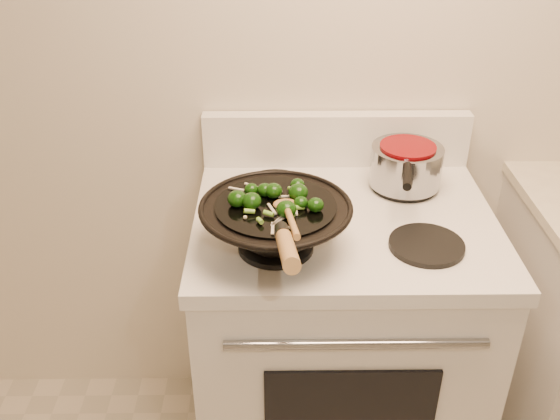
{
  "coord_description": "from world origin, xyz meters",
  "views": [
    {
      "loc": [
        -0.27,
        -0.21,
        1.76
      ],
      "look_at": [
        -0.26,
        1.04,
        1.02
      ],
      "focal_mm": 40.0,
      "sensor_mm": 36.0,
      "label": 1
    }
  ],
  "objects": [
    {
      "name": "wooden_spoon",
      "position": [
        -0.24,
        0.94,
        1.07
      ],
      "size": [
        0.06,
        0.26,
        0.08
      ],
      "color": "#9F723E",
      "rests_on": "wok"
    },
    {
      "name": "stirfry",
      "position": [
        -0.27,
        1.02,
        1.06
      ],
      "size": [
        0.22,
        0.23,
        0.04
      ],
      "color": "black",
      "rests_on": "wok"
    },
    {
      "name": "saucepan",
      "position": [
        0.09,
        1.32,
        0.99
      ],
      "size": [
        0.2,
        0.31,
        0.11
      ],
      "color": "gray",
      "rests_on": "stove"
    },
    {
      "name": "wok",
      "position": [
        -0.27,
        1.02,
        0.99
      ],
      "size": [
        0.36,
        0.59,
        0.24
      ],
      "color": "black",
      "rests_on": "stove"
    },
    {
      "name": "stove",
      "position": [
        -0.09,
        1.17,
        0.47
      ],
      "size": [
        0.78,
        0.67,
        1.08
      ],
      "color": "white",
      "rests_on": "ground"
    }
  ]
}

